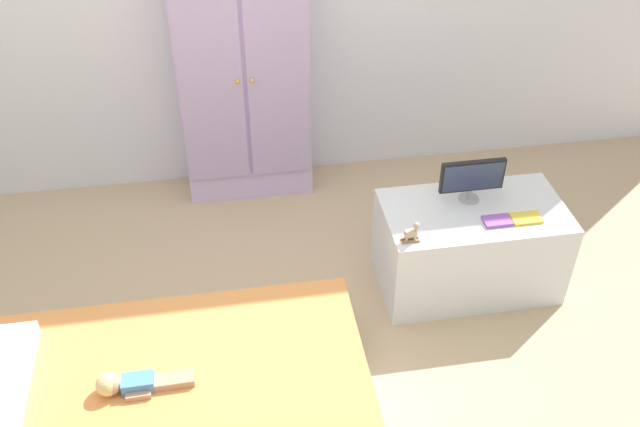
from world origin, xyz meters
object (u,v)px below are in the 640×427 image
(doll, at_px, (127,383))
(tv_stand, at_px, (469,247))
(book_yellow, at_px, (526,218))
(book_purple, at_px, (497,221))
(bed, at_px, (163,393))
(wardrobe, at_px, (243,68))
(tv_monitor, at_px, (472,178))
(rocking_horse_toy, at_px, (412,233))

(doll, xyz_separation_m, tv_stand, (1.67, 0.66, -0.07))
(doll, bearing_deg, book_yellow, 16.19)
(doll, bearing_deg, book_purple, 17.47)
(bed, relative_size, wardrobe, 1.08)
(tv_monitor, xyz_separation_m, book_purple, (0.07, -0.20, -0.13))
(tv_monitor, bearing_deg, bed, -156.42)
(book_purple, bearing_deg, doll, -162.53)
(bed, bearing_deg, doll, -149.69)
(tv_stand, bearing_deg, wardrobe, 134.85)
(doll, relative_size, wardrobe, 0.24)
(doll, xyz_separation_m, wardrobe, (0.63, 1.71, 0.51))
(tv_stand, relative_size, tv_monitor, 2.80)
(wardrobe, distance_m, book_yellow, 1.74)
(doll, relative_size, rocking_horse_toy, 3.74)
(tv_stand, distance_m, rocking_horse_toy, 0.50)
(book_purple, bearing_deg, tv_monitor, 110.49)
(tv_monitor, distance_m, rocking_horse_toy, 0.46)
(rocking_horse_toy, height_order, book_purple, rocking_horse_toy)
(doll, xyz_separation_m, book_purple, (1.74, 0.55, 0.18))
(wardrobe, bearing_deg, bed, -107.42)
(wardrobe, height_order, book_yellow, wardrobe)
(tv_stand, distance_m, book_purple, 0.28)
(tv_stand, bearing_deg, tv_monitor, 94.12)
(wardrobe, distance_m, tv_stand, 1.58)
(bed, bearing_deg, book_yellow, 15.15)
(bed, xyz_separation_m, wardrobe, (0.51, 1.64, 0.68))
(tv_monitor, relative_size, book_yellow, 2.21)
(wardrobe, bearing_deg, book_purple, -46.27)
(book_purple, bearing_deg, tv_stand, 121.07)
(book_yellow, bearing_deg, tv_stand, 152.22)
(bed, xyz_separation_m, tv_monitor, (1.55, 0.68, 0.48))
(tv_stand, bearing_deg, rocking_horse_toy, -154.46)
(book_purple, relative_size, book_yellow, 0.91)
(bed, relative_size, doll, 4.49)
(bed, xyz_separation_m, book_yellow, (1.77, 0.48, 0.36))
(bed, xyz_separation_m, doll, (-0.12, -0.07, 0.17))
(rocking_horse_toy, bearing_deg, tv_stand, 25.54)
(tv_stand, distance_m, book_yellow, 0.35)
(tv_monitor, xyz_separation_m, book_yellow, (0.22, -0.20, -0.13))
(rocking_horse_toy, bearing_deg, bed, -160.75)
(wardrobe, relative_size, tv_stand, 1.81)
(tv_monitor, bearing_deg, book_yellow, -42.00)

